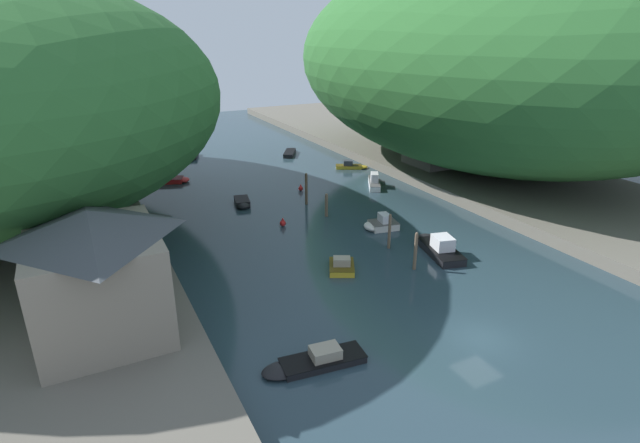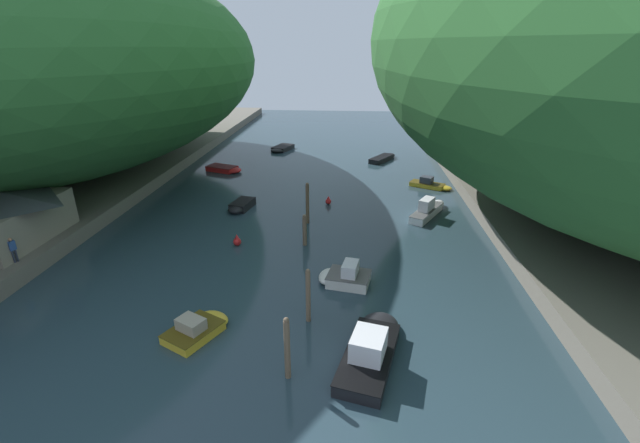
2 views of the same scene
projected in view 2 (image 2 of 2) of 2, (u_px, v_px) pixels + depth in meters
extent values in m
plane|color=#283D47|center=(298.00, 214.00, 38.36)|extent=(130.00, 130.00, 0.00)
cube|color=#666056|center=(16.00, 200.00, 40.07)|extent=(22.00, 120.00, 1.16)
cube|color=#666056|center=(610.00, 217.00, 36.20)|extent=(22.00, 120.00, 1.16)
ellipsoid|color=#2D662D|center=(39.00, 62.00, 43.92)|extent=(43.15, 60.41, 22.40)
cube|color=slate|center=(544.00, 187.00, 37.66)|extent=(5.85, 6.23, 2.65)
pyramid|color=brown|center=(549.00, 163.00, 36.85)|extent=(6.32, 6.73, 1.59)
cube|color=black|center=(381.00, 159.00, 55.68)|extent=(3.47, 4.51, 0.56)
ellipsoid|color=black|center=(389.00, 156.00, 57.34)|extent=(2.29, 2.58, 0.56)
cube|color=black|center=(381.00, 157.00, 55.57)|extent=(3.54, 4.60, 0.03)
cube|color=white|center=(426.00, 213.00, 37.67)|extent=(3.53, 4.95, 0.66)
ellipsoid|color=white|center=(436.00, 205.00, 39.57)|extent=(2.25, 2.75, 0.66)
cube|color=#525252|center=(427.00, 209.00, 37.53)|extent=(3.60, 5.05, 0.03)
cube|color=silver|center=(427.00, 204.00, 37.22)|extent=(1.61, 1.95, 1.05)
cube|color=gold|center=(193.00, 333.00, 22.17)|extent=(3.00, 3.35, 0.49)
ellipsoid|color=gold|center=(213.00, 319.00, 23.25)|extent=(2.28, 2.08, 0.49)
cube|color=#4C3E0E|center=(193.00, 329.00, 22.07)|extent=(3.06, 3.42, 0.03)
cube|color=#9E937F|center=(191.00, 324.00, 21.88)|extent=(1.66, 1.49, 0.65)
cube|color=red|center=(222.00, 169.00, 51.33)|extent=(3.92, 3.02, 0.57)
ellipsoid|color=red|center=(234.00, 170.00, 50.65)|extent=(2.26, 2.32, 0.57)
cube|color=#450A0A|center=(222.00, 166.00, 51.22)|extent=(3.99, 3.08, 0.03)
cube|color=black|center=(243.00, 205.00, 39.61)|extent=(2.03, 2.95, 0.67)
ellipsoid|color=black|center=(236.00, 210.00, 38.41)|extent=(1.68, 1.62, 0.67)
cube|color=black|center=(242.00, 201.00, 39.48)|extent=(2.07, 3.01, 0.03)
cube|color=silver|center=(349.00, 279.00, 27.05)|extent=(2.91, 2.49, 0.67)
ellipsoid|color=silver|center=(329.00, 276.00, 27.36)|extent=(1.62, 2.15, 0.67)
cube|color=#504E4A|center=(349.00, 274.00, 26.91)|extent=(2.97, 2.53, 0.03)
cube|color=silver|center=(350.00, 269.00, 26.74)|extent=(1.15, 1.57, 0.83)
cube|color=gold|center=(427.00, 185.00, 45.59)|extent=(3.80, 2.95, 0.41)
ellipsoid|color=gold|center=(443.00, 188.00, 44.74)|extent=(2.21, 2.08, 0.41)
cube|color=#4C3E0E|center=(427.00, 183.00, 45.51)|extent=(3.88, 3.01, 0.03)
cube|color=#333842|center=(427.00, 180.00, 45.43)|extent=(1.57, 1.50, 0.71)
cube|color=black|center=(368.00, 358.00, 20.23)|extent=(3.32, 5.52, 0.65)
ellipsoid|color=black|center=(379.00, 327.00, 22.49)|extent=(2.59, 2.99, 0.65)
cube|color=black|center=(369.00, 352.00, 20.10)|extent=(3.39, 5.63, 0.03)
cube|color=silver|center=(368.00, 345.00, 19.75)|extent=(1.89, 2.11, 1.13)
cube|color=black|center=(283.00, 148.00, 61.66)|extent=(3.03, 3.95, 0.55)
ellipsoid|color=black|center=(277.00, 150.00, 60.19)|extent=(2.36, 2.27, 0.55)
cube|color=black|center=(283.00, 146.00, 61.55)|extent=(3.09, 4.02, 0.03)
cylinder|color=brown|center=(287.00, 350.00, 18.97)|extent=(0.27, 0.27, 3.06)
sphere|color=brown|center=(286.00, 320.00, 18.37)|extent=(0.25, 0.25, 0.25)
cylinder|color=brown|center=(308.00, 297.00, 22.97)|extent=(0.26, 0.26, 3.06)
sphere|color=brown|center=(308.00, 271.00, 22.36)|extent=(0.24, 0.24, 0.24)
cylinder|color=brown|center=(305.00, 231.00, 32.01)|extent=(0.32, 0.32, 2.28)
sphere|color=brown|center=(304.00, 216.00, 31.55)|extent=(0.29, 0.29, 0.29)
cylinder|color=brown|center=(307.00, 204.00, 35.79)|extent=(0.29, 0.29, 3.39)
sphere|color=brown|center=(307.00, 184.00, 35.12)|extent=(0.27, 0.27, 0.27)
sphere|color=red|center=(328.00, 202.00, 40.58)|extent=(0.55, 0.55, 0.55)
cone|color=red|center=(328.00, 197.00, 40.42)|extent=(0.28, 0.28, 0.28)
sphere|color=red|center=(237.00, 242.00, 32.25)|extent=(0.61, 0.61, 0.61)
cone|color=red|center=(237.00, 236.00, 32.07)|extent=(0.30, 0.30, 0.30)
cylinder|color=#282D3D|center=(14.00, 257.00, 27.19)|extent=(0.13, 0.13, 0.85)
cylinder|color=#282D3D|center=(16.00, 255.00, 27.34)|extent=(0.13, 0.13, 0.85)
cube|color=navy|center=(12.00, 246.00, 26.98)|extent=(0.34, 0.43, 0.62)
sphere|color=#9E7051|center=(10.00, 240.00, 26.82)|extent=(0.22, 0.22, 0.22)
cylinder|color=#282D3D|center=(4.00, 254.00, 27.47)|extent=(0.13, 0.13, 0.85)
cylinder|color=#282D3D|center=(7.00, 253.00, 27.62)|extent=(0.13, 0.13, 0.85)
cube|color=#B2231E|center=(2.00, 244.00, 27.26)|extent=(0.33, 0.43, 0.62)
sphere|color=tan|center=(0.00, 238.00, 27.10)|extent=(0.22, 0.22, 0.22)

